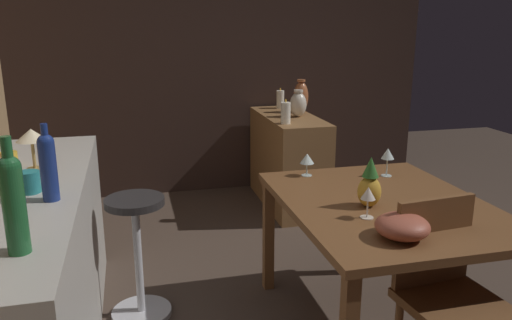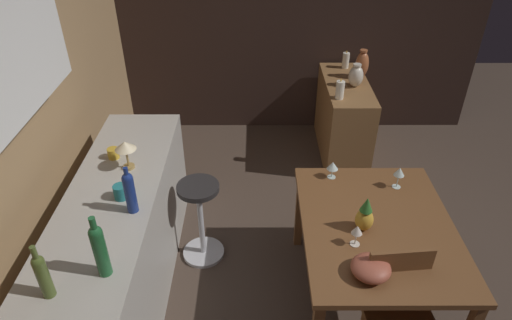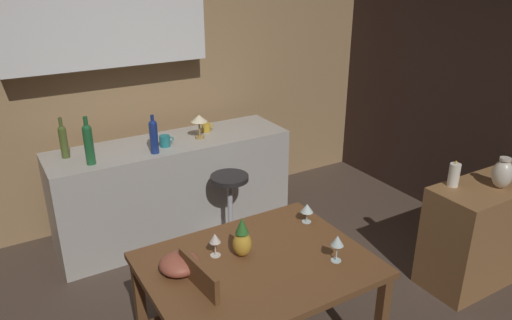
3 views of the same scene
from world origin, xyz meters
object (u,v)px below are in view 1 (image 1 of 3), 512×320
wine_glass_left (307,159)px  cup_mustard (10,159)px  pillar_candle_tall (286,113)px  fruit_bowl (402,226)px  vase_copper (301,97)px  bar_stool (138,254)px  chair_near_window (447,292)px  wine_bottle_cobalt (48,164)px  sideboard_cabinet (288,160)px  vase_ceramic_ivory (298,104)px  counter_lamp (32,138)px  dining_table (384,217)px  wine_glass_right (368,195)px  cup_teal (29,182)px  wine_glass_center (388,155)px  pineapple_centerpiece (370,186)px  wine_bottle_green (13,200)px  pillar_candle_short (280,99)px

wine_glass_left → cup_mustard: size_ratio=1.17×
pillar_candle_tall → fruit_bowl: bearing=176.1°
fruit_bowl → vase_copper: 2.64m
bar_stool → cup_mustard: bearing=82.1°
chair_near_window → wine_bottle_cobalt: size_ratio=2.74×
sideboard_cabinet → vase_ceramic_ivory: bearing=-140.6°
chair_near_window → pillar_candle_tall: bearing=1.2°
wine_glass_left → counter_lamp: bearing=94.1°
wine_bottle_cobalt → chair_near_window: bearing=-105.9°
dining_table → wine_glass_right: size_ratio=8.52×
bar_stool → fruit_bowl: fruit_bowl is taller
cup_teal → cup_mustard: 0.50m
wine_glass_right → vase_copper: size_ratio=0.50×
chair_near_window → wine_bottle_cobalt: wine_bottle_cobalt is taller
chair_near_window → wine_glass_center: 0.99m
pineapple_centerpiece → fruit_bowl: bearing=174.5°
wine_glass_left → wine_bottle_cobalt: bearing=113.1°
sideboard_cabinet → bar_stool: bearing=138.9°
wine_glass_right → pineapple_centerpiece: 0.16m
wine_glass_right → cup_teal: cup_teal is taller
dining_table → wine_glass_left: bearing=24.0°
counter_lamp → dining_table: bearing=-103.8°
pineapple_centerpiece → wine_bottle_green: bearing=109.0°
dining_table → wine_glass_left: (0.52, 0.23, 0.18)m
wine_glass_center → vase_copper: bearing=-2.4°
wine_glass_center → wine_bottle_cobalt: 1.85m
fruit_bowl → cup_mustard: bearing=60.1°
chair_near_window → pillar_candle_short: 2.97m
wine_bottle_green → vase_ceramic_ivory: 3.08m
counter_lamp → pillar_candle_tall: 2.12m
vase_ceramic_ivory → pineapple_centerpiece: bearing=171.3°
cup_mustard → fruit_bowl: bearing=-119.9°
chair_near_window → wine_glass_center: (0.90, -0.18, 0.37)m
chair_near_window → wine_glass_center: bearing=-11.1°
dining_table → bar_stool: dining_table is taller
pillar_candle_short → vase_copper: bearing=-155.6°
wine_glass_right → wine_bottle_cobalt: size_ratio=0.46×
sideboard_cabinet → wine_bottle_cobalt: (-2.07, 1.70, 0.64)m
wine_bottle_cobalt → cup_teal: 0.20m
dining_table → wine_glass_left: wine_glass_left is taller
wine_glass_center → pillar_candle_short: 2.03m
sideboard_cabinet → pineapple_centerpiece: bearing=173.2°
dining_table → vase_copper: size_ratio=4.30×
wine_glass_right → pillar_candle_tall: 1.87m
dining_table → chair_near_window: bearing=-175.0°
vase_copper → cup_teal: bearing=136.9°
bar_stool → wine_glass_right: 1.31m
pillar_candle_short → vase_ceramic_ivory: (-0.48, -0.02, 0.03)m
wine_bottle_cobalt → pillar_candle_short: (2.48, -1.74, -0.15)m
bar_stool → wine_glass_left: (0.06, -1.00, 0.47)m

